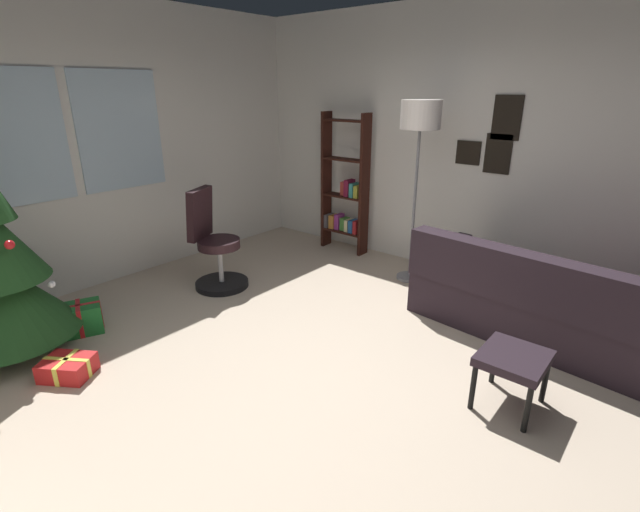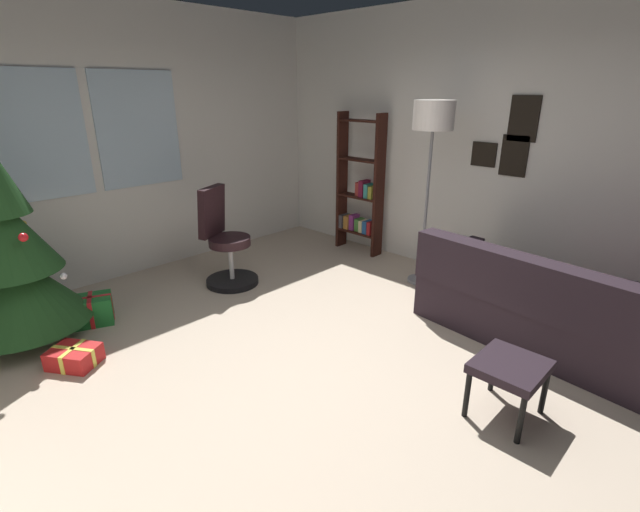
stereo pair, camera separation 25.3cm
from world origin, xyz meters
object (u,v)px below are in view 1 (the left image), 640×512
Objects in this scene: couch at (552,304)px; gift_box_green at (80,318)px; floor_lamp at (420,126)px; footstool at (513,362)px; office_chair at (214,249)px; bookshelf at (345,192)px; gift_box_red at (68,368)px.

gift_box_green is (-2.58, 3.15, -0.16)m from couch.
couch is 1.13× the size of floor_lamp.
couch is at bearing -50.68° from gift_box_green.
floor_lamp is (2.89, -1.61, 1.52)m from gift_box_green.
footstool is (-1.19, -0.06, 0.05)m from couch.
floor_lamp is (1.51, 1.59, 1.31)m from footstool.
bookshelf is (1.83, -0.33, 0.35)m from office_chair.
bookshelf is 0.91× the size of floor_lamp.
gift_box_green is 0.40× the size of office_chair.
couch reaches higher than footstool.
gift_box_green is at bearing 129.32° from couch.
footstool is 3.15m from gift_box_red.
footstool is 3.50m from gift_box_green.
office_chair is at bearing -5.11° from gift_box_green.
office_chair reaches higher than gift_box_red.
couch is 5.01× the size of gift_box_red.
footstool reaches higher than gift_box_red.
bookshelf is (3.58, 0.14, 0.69)m from gift_box_red.
gift_box_red is (-2.94, 2.55, -0.22)m from couch.
floor_lamp is at bearing -29.14° from gift_box_green.
footstool is 0.23× the size of floor_lamp.
gift_box_green is at bearing 174.89° from office_chair.
gift_box_red is 0.41× the size of office_chair.
couch is 5.11× the size of gift_box_green.
office_chair reaches higher than footstool.
gift_box_red is (-1.75, 2.61, -0.27)m from footstool.
footstool is 3.33m from bookshelf.
couch reaches higher than gift_box_red.
couch is at bearing 2.82° from footstool.
gift_box_red is at bearing -164.88° from office_chair.
bookshelf reaches higher than gift_box_red.
floor_lamp reaches higher than gift_box_red.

